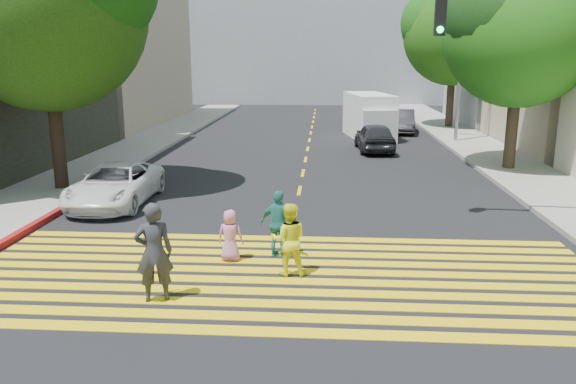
# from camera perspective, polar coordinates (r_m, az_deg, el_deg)

# --- Properties ---
(ground) EXTENTS (120.00, 120.00, 0.00)m
(ground) POSITION_cam_1_polar(r_m,az_deg,el_deg) (10.74, -1.07, -11.09)
(ground) COLOR black
(sidewalk_left) EXTENTS (3.00, 40.00, 0.15)m
(sidewalk_left) POSITION_cam_1_polar(r_m,az_deg,el_deg) (33.36, -12.59, 5.68)
(sidewalk_left) COLOR gray
(sidewalk_left) RESTS_ON ground
(sidewalk_right) EXTENTS (3.00, 60.00, 0.15)m
(sidewalk_right) POSITION_cam_1_polar(r_m,az_deg,el_deg) (26.25, 20.70, 3.05)
(sidewalk_right) COLOR gray
(sidewalk_right) RESTS_ON ground
(curb_red) EXTENTS (0.20, 8.00, 0.16)m
(curb_red) POSITION_cam_1_polar(r_m,az_deg,el_deg) (18.06, -21.74, -1.50)
(curb_red) COLOR maroon
(curb_red) RESTS_ON ground
(crosswalk) EXTENTS (13.40, 5.30, 0.01)m
(crosswalk) POSITION_cam_1_polar(r_m,az_deg,el_deg) (11.90, -0.55, -8.50)
(crosswalk) COLOR yellow
(crosswalk) RESTS_ON ground
(lane_line) EXTENTS (0.12, 34.40, 0.01)m
(lane_line) POSITION_cam_1_polar(r_m,az_deg,el_deg) (32.54, 2.26, 5.67)
(lane_line) COLOR yellow
(lane_line) RESTS_ON ground
(building_left_tan) EXTENTS (12.00, 16.00, 10.00)m
(building_left_tan) POSITION_cam_1_polar(r_m,az_deg,el_deg) (41.31, -20.89, 13.45)
(building_left_tan) COLOR tan
(building_left_tan) RESTS_ON ground
(building_right_grey) EXTENTS (10.00, 10.00, 10.00)m
(building_right_grey) POSITION_cam_1_polar(r_m,az_deg,el_deg) (42.17, 24.05, 13.16)
(building_right_grey) COLOR gray
(building_right_grey) RESTS_ON ground
(backdrop_block) EXTENTS (30.00, 8.00, 12.00)m
(backdrop_block) POSITION_cam_1_polar(r_m,az_deg,el_deg) (57.75, 3.03, 15.08)
(backdrop_block) COLOR gray
(backdrop_block) RESTS_ON ground
(tree_right_near) EXTENTS (7.23, 7.04, 8.51)m
(tree_right_near) POSITION_cam_1_polar(r_m,az_deg,el_deg) (23.95, 22.78, 15.64)
(tree_right_near) COLOR #3B2F1D
(tree_right_near) RESTS_ON ground
(tree_right_far) EXTENTS (8.01, 7.67, 9.16)m
(tree_right_far) POSITION_cam_1_polar(r_m,az_deg,el_deg) (37.46, 16.74, 15.65)
(tree_right_far) COLOR black
(tree_right_far) RESTS_ON ground
(pedestrian_man) EXTENTS (0.81, 0.65, 1.91)m
(pedestrian_man) POSITION_cam_1_polar(r_m,az_deg,el_deg) (10.73, -13.46, -5.99)
(pedestrian_man) COLOR #2D2E32
(pedestrian_man) RESTS_ON ground
(pedestrian_woman) EXTENTS (0.80, 0.64, 1.55)m
(pedestrian_woman) POSITION_cam_1_polar(r_m,az_deg,el_deg) (11.72, 0.07, -4.84)
(pedestrian_woman) COLOR yellow
(pedestrian_woman) RESTS_ON ground
(pedestrian_child) EXTENTS (0.62, 0.44, 1.18)m
(pedestrian_child) POSITION_cam_1_polar(r_m,az_deg,el_deg) (12.63, -5.88, -4.42)
(pedestrian_child) COLOR #C570A5
(pedestrian_child) RESTS_ON ground
(pedestrian_extra) EXTENTS (0.98, 0.64, 1.55)m
(pedestrian_extra) POSITION_cam_1_polar(r_m,az_deg,el_deg) (12.76, -0.91, -3.29)
(pedestrian_extra) COLOR teal
(pedestrian_extra) RESTS_ON ground
(white_sedan) EXTENTS (2.11, 4.51, 1.25)m
(white_sedan) POSITION_cam_1_polar(r_m,az_deg,el_deg) (18.18, -17.14, 0.73)
(white_sedan) COLOR white
(white_sedan) RESTS_ON ground
(dark_car_near) EXTENTS (1.87, 4.16, 1.39)m
(dark_car_near) POSITION_cam_1_polar(r_m,az_deg,el_deg) (27.60, 8.80, 5.55)
(dark_car_near) COLOR black
(dark_car_near) RESTS_ON ground
(silver_car) EXTENTS (2.33, 4.38, 1.21)m
(silver_car) POSITION_cam_1_polar(r_m,az_deg,el_deg) (38.75, 7.44, 7.74)
(silver_car) COLOR gray
(silver_car) RESTS_ON ground
(dark_car_parked) EXTENTS (1.85, 4.26, 1.36)m
(dark_car_parked) POSITION_cam_1_polar(r_m,az_deg,el_deg) (34.82, 11.49, 7.06)
(dark_car_parked) COLOR #232227
(dark_car_parked) RESTS_ON ground
(white_van) EXTENTS (2.75, 5.45, 2.46)m
(white_van) POSITION_cam_1_polar(r_m,az_deg,el_deg) (32.10, 8.30, 7.52)
(white_van) COLOR white
(white_van) RESTS_ON ground
(traffic_signal) EXTENTS (4.37, 0.54, 6.41)m
(traffic_signal) POSITION_cam_1_polar(r_m,az_deg,el_deg) (15.99, 25.38, 11.12)
(traffic_signal) COLOR #2D2D2F
(traffic_signal) RESTS_ON ground
(street_lamp) EXTENTS (2.25, 0.35, 9.95)m
(street_lamp) POSITION_cam_1_polar(r_m,az_deg,el_deg) (30.91, 16.96, 15.31)
(street_lamp) COLOR gray
(street_lamp) RESTS_ON ground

